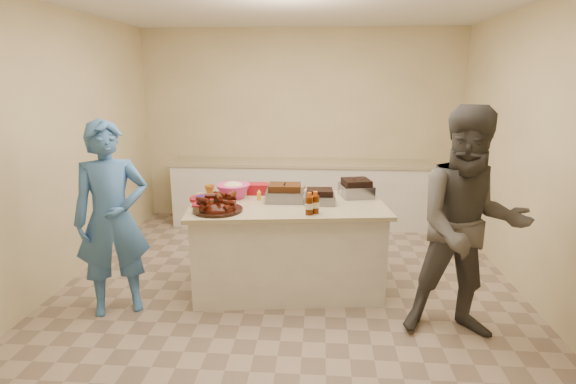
# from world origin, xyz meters

# --- Properties ---
(room) EXTENTS (4.50, 5.00, 2.70)m
(room) POSITION_xyz_m (0.00, 0.00, 0.00)
(room) COLOR beige
(room) RESTS_ON ground
(back_counter) EXTENTS (3.60, 0.64, 0.90)m
(back_counter) POSITION_xyz_m (0.00, 2.20, 0.45)
(back_counter) COLOR silver
(back_counter) RESTS_ON ground
(island) EXTENTS (1.94, 1.18, 0.87)m
(island) POSITION_xyz_m (-0.01, 0.14, 0.00)
(island) COLOR silver
(island) RESTS_ON ground
(rib_platter) EXTENTS (0.53, 0.53, 0.18)m
(rib_platter) POSITION_xyz_m (-0.61, -0.15, 0.87)
(rib_platter) COLOR #461006
(rib_platter) RESTS_ON island
(pulled_pork_tray) EXTENTS (0.36, 0.28, 0.11)m
(pulled_pork_tray) POSITION_xyz_m (-0.04, 0.23, 0.87)
(pulled_pork_tray) COLOR #47230F
(pulled_pork_tray) RESTS_ON island
(brisket_tray) EXTENTS (0.29, 0.25, 0.09)m
(brisket_tray) POSITION_xyz_m (0.29, 0.17, 0.87)
(brisket_tray) COLOR black
(brisket_tray) RESTS_ON island
(roasting_pan) EXTENTS (0.36, 0.36, 0.12)m
(roasting_pan) POSITION_xyz_m (0.66, 0.46, 0.87)
(roasting_pan) COLOR gray
(roasting_pan) RESTS_ON island
(coleslaw_bowl) EXTENTS (0.37, 0.37, 0.23)m
(coleslaw_bowl) POSITION_xyz_m (-0.56, 0.32, 0.87)
(coleslaw_bowl) COLOR #C82E7B
(coleslaw_bowl) RESTS_ON island
(sausage_plate) EXTENTS (0.34, 0.34, 0.05)m
(sausage_plate) POSITION_xyz_m (0.07, 0.54, 0.87)
(sausage_plate) COLOR silver
(sausage_plate) RESTS_ON island
(mac_cheese_dish) EXTENTS (0.34, 0.26, 0.09)m
(mac_cheese_dish) POSITION_xyz_m (0.66, 0.56, 0.87)
(mac_cheese_dish) COLOR orange
(mac_cheese_dish) RESTS_ON island
(bbq_bottle_a) EXTENTS (0.07, 0.07, 0.20)m
(bbq_bottle_a) POSITION_xyz_m (0.26, -0.15, 0.87)
(bbq_bottle_a) COLOR #461902
(bbq_bottle_a) RESTS_ON island
(bbq_bottle_b) EXTENTS (0.07, 0.07, 0.20)m
(bbq_bottle_b) POSITION_xyz_m (0.20, -0.20, 0.87)
(bbq_bottle_b) COLOR #461902
(bbq_bottle_b) RESTS_ON island
(mustard_bottle) EXTENTS (0.04, 0.04, 0.11)m
(mustard_bottle) POSITION_xyz_m (-0.30, 0.25, 0.87)
(mustard_bottle) COLOR yellow
(mustard_bottle) RESTS_ON island
(sauce_bowl) EXTENTS (0.15, 0.06, 0.14)m
(sauce_bowl) POSITION_xyz_m (-0.16, 0.25, 0.87)
(sauce_bowl) COLOR silver
(sauce_bowl) RESTS_ON island
(plate_stack_large) EXTENTS (0.28, 0.28, 0.03)m
(plate_stack_large) POSITION_xyz_m (-0.84, 0.20, 0.87)
(plate_stack_large) COLOR maroon
(plate_stack_large) RESTS_ON island
(plate_stack_small) EXTENTS (0.22, 0.22, 0.03)m
(plate_stack_small) POSITION_xyz_m (-0.79, -0.01, 0.87)
(plate_stack_small) COLOR maroon
(plate_stack_small) RESTS_ON island
(plastic_cup) EXTENTS (0.11, 0.11, 0.10)m
(plastic_cup) POSITION_xyz_m (-0.83, 0.43, 0.87)
(plastic_cup) COLOR #AD651C
(plastic_cup) RESTS_ON island
(basket_stack) EXTENTS (0.22, 0.17, 0.11)m
(basket_stack) POSITION_xyz_m (-0.34, 0.49, 0.87)
(basket_stack) COLOR maroon
(basket_stack) RESTS_ON island
(guest_blue) EXTENTS (1.29, 1.80, 0.41)m
(guest_blue) POSITION_xyz_m (-1.48, -0.39, 0.00)
(guest_blue) COLOR #3C6EB0
(guest_blue) RESTS_ON ground
(guest_gray) EXTENTS (0.97, 1.88, 0.70)m
(guest_gray) POSITION_xyz_m (1.44, -0.57, 0.00)
(guest_gray) COLOR #53504B
(guest_gray) RESTS_ON ground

